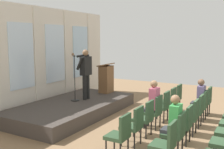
{
  "coord_description": "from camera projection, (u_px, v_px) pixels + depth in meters",
  "views": [
    {
      "loc": [
        -6.84,
        -0.91,
        2.5
      ],
      "look_at": [
        0.18,
        3.04,
        1.41
      ],
      "focal_mm": 42.52,
      "sensor_mm": 36.0,
      "label": 1
    }
  ],
  "objects": [
    {
      "name": "chair_r1_c3",
      "position": [
        191.0,
        115.0,
        6.89
      ],
      "size": [
        0.46,
        0.44,
        0.94
      ],
      "color": "black",
      "rests_on": "ground"
    },
    {
      "name": "chair_r1_c1",
      "position": [
        176.0,
        131.0,
        5.69
      ],
      "size": [
        0.46,
        0.44,
        0.94
      ],
      "color": "black",
      "rests_on": "ground"
    },
    {
      "name": "chair_r0_c6",
      "position": [
        176.0,
        96.0,
        9.17
      ],
      "size": [
        0.46,
        0.44,
        0.94
      ],
      "color": "black",
      "rests_on": "ground"
    },
    {
      "name": "chair_r0_c5",
      "position": [
        170.0,
        100.0,
        8.57
      ],
      "size": [
        0.46,
        0.44,
        0.94
      ],
      "color": "black",
      "rests_on": "ground"
    },
    {
      "name": "chair_r0_c1",
      "position": [
        134.0,
        124.0,
        6.18
      ],
      "size": [
        0.46,
        0.44,
        0.94
      ],
      "color": "black",
      "rests_on": "ground"
    },
    {
      "name": "speaker",
      "position": [
        85.0,
        71.0,
        9.12
      ],
      "size": [
        0.5,
        0.69,
        1.72
      ],
      "color": "black",
      "rests_on": "stage_platform"
    },
    {
      "name": "chair_r1_c0",
      "position": [
        166.0,
        142.0,
        5.1
      ],
      "size": [
        0.46,
        0.44,
        0.94
      ],
      "color": "black",
      "rests_on": "ground"
    },
    {
      "name": "audience_r1_c5",
      "position": [
        199.0,
        97.0,
        8.11
      ],
      "size": [
        0.36,
        0.39,
        1.29
      ],
      "color": "#2D2D33",
      "rests_on": "ground"
    },
    {
      "name": "lectern",
      "position": [
        106.0,
        78.0,
        10.32
      ],
      "size": [
        0.6,
        0.48,
        1.16
      ],
      "color": "brown",
      "rests_on": "stage_platform"
    },
    {
      "name": "ground_plane",
      "position": [
        213.0,
        138.0,
        6.69
      ],
      "size": [
        15.36,
        15.36,
        0.0
      ],
      "primitive_type": "plane",
      "color": "#846647"
    },
    {
      "name": "stage_platform",
      "position": [
        73.0,
        108.0,
        8.82
      ],
      "size": [
        4.58,
        2.34,
        0.41
      ],
      "primitive_type": "cube",
      "color": "#3F3833",
      "rests_on": "ground"
    },
    {
      "name": "audience_r1_c1",
      "position": [
        173.0,
        121.0,
        5.71
      ],
      "size": [
        0.36,
        0.39,
        1.32
      ],
      "color": "#2D2D33",
      "rests_on": "ground"
    },
    {
      "name": "chair_r1_c4",
      "position": [
        197.0,
        109.0,
        7.49
      ],
      "size": [
        0.46,
        0.44,
        0.94
      ],
      "color": "black",
      "rests_on": "ground"
    },
    {
      "name": "chair_r1_c5",
      "position": [
        202.0,
        104.0,
        8.09
      ],
      "size": [
        0.46,
        0.44,
        0.94
      ],
      "color": "black",
      "rests_on": "ground"
    },
    {
      "name": "audience_r0_c3",
      "position": [
        152.0,
        102.0,
        7.39
      ],
      "size": [
        0.36,
        0.39,
        1.36
      ],
      "color": "#2D2D33",
      "rests_on": "ground"
    },
    {
      "name": "chair_r0_c2",
      "position": [
        146.0,
        116.0,
        6.78
      ],
      "size": [
        0.46,
        0.44,
        0.94
      ],
      "color": "black",
      "rests_on": "ground"
    },
    {
      "name": "chair_r0_c4",
      "position": [
        163.0,
        104.0,
        7.98
      ],
      "size": [
        0.46,
        0.44,
        0.94
      ],
      "color": "black",
      "rests_on": "ground"
    },
    {
      "name": "mic_stand",
      "position": [
        75.0,
        91.0,
        8.97
      ],
      "size": [
        0.28,
        0.28,
        1.55
      ],
      "color": "black",
      "rests_on": "stage_platform"
    },
    {
      "name": "chair_r1_c6",
      "position": [
        206.0,
        99.0,
        8.69
      ],
      "size": [
        0.46,
        0.44,
        0.94
      ],
      "color": "black",
      "rests_on": "ground"
    },
    {
      "name": "chair_r1_c2",
      "position": [
        185.0,
        122.0,
        6.29
      ],
      "size": [
        0.46,
        0.44,
        0.94
      ],
      "color": "black",
      "rests_on": "ground"
    },
    {
      "name": "rear_partition",
      "position": [
        40.0,
        58.0,
        9.35
      ],
      "size": [
        8.04,
        0.14,
        3.61
      ],
      "color": "silver",
      "rests_on": "ground"
    },
    {
      "name": "chair_r0_c0",
      "position": [
        120.0,
        133.0,
        5.58
      ],
      "size": [
        0.46,
        0.44,
        0.94
      ],
      "color": "black",
      "rests_on": "ground"
    },
    {
      "name": "chair_r0_c3",
      "position": [
        155.0,
        110.0,
        7.38
      ],
      "size": [
        0.46,
        0.44,
        0.94
      ],
      "color": "black",
      "rests_on": "ground"
    }
  ]
}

